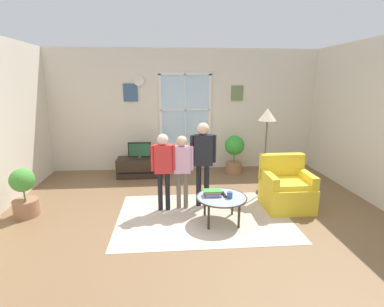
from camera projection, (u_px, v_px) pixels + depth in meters
The scene contains 17 objects.
ground_plane at pixel (197, 225), 4.35m from camera, with size 6.87×6.46×0.02m, color brown.
back_wall at pixel (185, 110), 6.90m from camera, with size 6.27×0.17×2.83m.
area_rug at pixel (203, 216), 4.60m from camera, with size 2.68×1.87×0.01m, color #C6B29E.
tv_stand at pixel (140, 167), 6.52m from camera, with size 1.02×0.49×0.42m.
television at pixel (140, 150), 6.42m from camera, with size 0.50×0.08×0.36m.
armchair at pixel (286, 189), 4.88m from camera, with size 0.76×0.74×0.87m.
coffee_table at pixel (221, 198), 4.35m from camera, with size 0.77×0.77×0.41m.
book_stack at pixel (212, 193), 4.37m from camera, with size 0.27×0.19×0.09m.
cup at pixel (230, 195), 4.28m from camera, with size 0.08×0.08×0.09m, color #334C8C.
remote_near_books at pixel (222, 194), 4.44m from camera, with size 0.04×0.14×0.02m, color black.
remote_near_cup at pixel (225, 195), 4.37m from camera, with size 0.04×0.14×0.02m, color black.
person_black_shirt at pixel (203, 155), 4.79m from camera, with size 0.43×0.20×1.44m.
person_pink_shirt at pixel (182, 164), 4.72m from camera, with size 0.38×0.17×1.25m.
person_red_shirt at pixel (163, 163), 4.64m from camera, with size 0.39×0.18×1.29m.
potted_plant_by_window at pixel (234, 152), 6.68m from camera, with size 0.45×0.45×0.89m.
potted_plant_corner at pixel (24, 192), 4.54m from camera, with size 0.38×0.38×0.78m.
floor_lamp at pixel (267, 123), 5.22m from camera, with size 0.32×0.32×1.62m.
Camera 1 is at (-0.40, -3.94, 2.09)m, focal length 27.07 mm.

